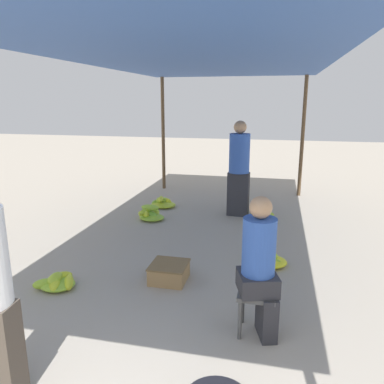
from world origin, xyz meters
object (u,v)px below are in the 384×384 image
object	(u,v)px
stool	(257,300)
banana_pile_left_1	(57,282)
banana_pile_left_0	(150,214)
banana_pile_left_2	(163,203)
vendor_seated	(260,265)
banana_pile_right_1	(262,211)
banana_pile_right_0	(267,260)
shopper_walking_mid	(239,167)
crate_near	(169,272)

from	to	relation	value
stool	banana_pile_left_1	distance (m)	2.34
banana_pile_left_0	banana_pile_left_2	distance (m)	0.87
vendor_seated	banana_pile_left_2	size ratio (longest dim) A/B	2.53
vendor_seated	banana_pile_right_1	bearing A→B (deg)	92.01
banana_pile_left_0	banana_pile_right_1	xyz separation A→B (m)	(1.98, 0.63, 0.01)
stool	banana_pile_left_1	bearing A→B (deg)	171.24
stool	vendor_seated	xyz separation A→B (m)	(0.02, -0.01, 0.35)
banana_pile_left_2	banana_pile_right_0	distance (m)	3.22
stool	shopper_walking_mid	xyz separation A→B (m)	(-0.56, 3.66, 0.58)
banana_pile_left_0	banana_pile_right_1	distance (m)	2.08
banana_pile_left_0	shopper_walking_mid	size ratio (longest dim) A/B	0.31
banana_pile_left_2	vendor_seated	bearing A→B (deg)	-61.26
vendor_seated	banana_pile_left_0	xyz separation A→B (m)	(-2.11, 3.03, -0.59)
banana_pile_left_2	crate_near	bearing A→B (deg)	-71.37
crate_near	banana_pile_left_1	bearing A→B (deg)	-159.23
vendor_seated	banana_pile_left_0	size ratio (longest dim) A/B	2.42
shopper_walking_mid	banana_pile_right_0	bearing A→B (deg)	-73.86
banana_pile_right_0	banana_pile_right_1	size ratio (longest dim) A/B	1.23
vendor_seated	crate_near	world-z (taller)	vendor_seated
banana_pile_left_1	banana_pile_right_0	world-z (taller)	same
crate_near	shopper_walking_mid	distance (m)	3.00
crate_near	vendor_seated	bearing A→B (deg)	-36.71
banana_pile_left_1	banana_pile_left_2	world-z (taller)	banana_pile_left_2
stool	crate_near	distance (m)	1.37
stool	banana_pile_left_0	bearing A→B (deg)	124.65
banana_pile_right_1	crate_near	size ratio (longest dim) A/B	1.05
stool	banana_pile_left_1	size ratio (longest dim) A/B	0.82
banana_pile_right_1	banana_pile_left_2	bearing A→B (deg)	173.31
banana_pile_right_1	shopper_walking_mid	bearing A→B (deg)	-179.64
crate_near	shopper_walking_mid	size ratio (longest dim) A/B	0.25
stool	crate_near	bearing A→B (deg)	143.00
banana_pile_right_1	crate_near	world-z (taller)	banana_pile_right_1
banana_pile_left_0	banana_pile_right_0	distance (m)	2.63
stool	crate_near	world-z (taller)	stool
banana_pile_right_0	banana_pile_left_0	bearing A→B (deg)	144.93
banana_pile_left_0	banana_pile_left_1	size ratio (longest dim) A/B	1.06
banana_pile_left_2	banana_pile_right_1	world-z (taller)	banana_pile_right_1
stool	banana_pile_right_1	xyz separation A→B (m)	(-0.11, 3.66, -0.23)
crate_near	stool	bearing A→B (deg)	-37.00
stool	crate_near	size ratio (longest dim) A/B	0.97
banana_pile_left_1	banana_pile_left_2	bearing A→B (deg)	87.13
banana_pile_right_1	banana_pile_right_0	bearing A→B (deg)	-85.55
banana_pile_left_0	banana_pile_left_1	xyz separation A→B (m)	(-0.20, -2.67, -0.03)
shopper_walking_mid	banana_pile_left_2	bearing A→B (deg)	171.29
banana_pile_right_0	banana_pile_right_1	distance (m)	2.15
stool	banana_pile_left_2	bearing A→B (deg)	118.56
banana_pile_left_0	banana_pile_left_2	xyz separation A→B (m)	(-0.03, 0.87, -0.02)
stool	banana_pile_left_0	xyz separation A→B (m)	(-2.09, 3.03, -0.24)
crate_near	shopper_walking_mid	world-z (taller)	shopper_walking_mid
banana_pile_right_0	vendor_seated	bearing A→B (deg)	-91.42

